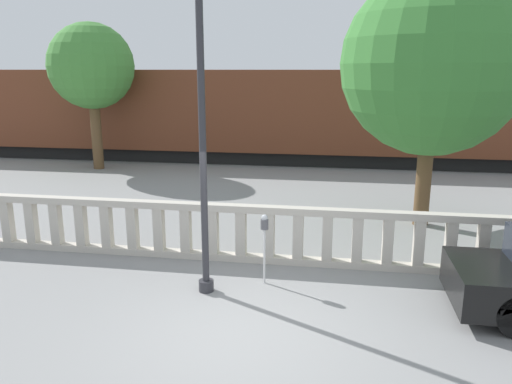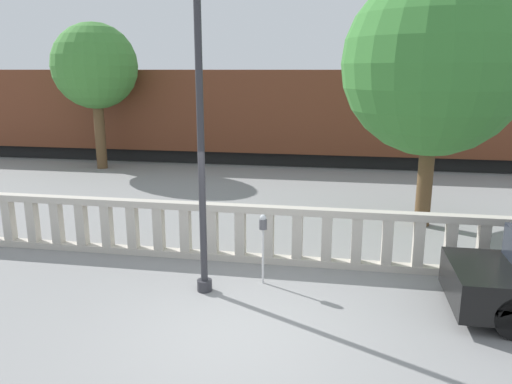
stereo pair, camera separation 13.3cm
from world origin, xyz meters
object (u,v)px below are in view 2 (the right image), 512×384
parking_meter (263,230)px  tree_right (435,64)px  train_near (247,114)px  tree_left (95,67)px  lamppost (200,125)px

parking_meter → tree_right: size_ratio=0.21×
train_near → tree_left: tree_left is taller
lamppost → parking_meter: size_ratio=3.97×
lamppost → train_near: size_ratio=0.18×
tree_left → tree_right: tree_right is taller
parking_meter → lamppost: bearing=-152.3°
lamppost → train_near: bearing=97.7°
tree_left → tree_right: bearing=-25.9°
parking_meter → tree_right: tree_right is taller
tree_left → lamppost: bearing=-55.3°
train_near → tree_left: size_ratio=5.35×
train_near → tree_right: size_ratio=4.85×
tree_left → train_near: bearing=27.4°
parking_meter → tree_left: (-8.03, 9.68, 2.88)m
lamppost → tree_left: tree_left is taller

